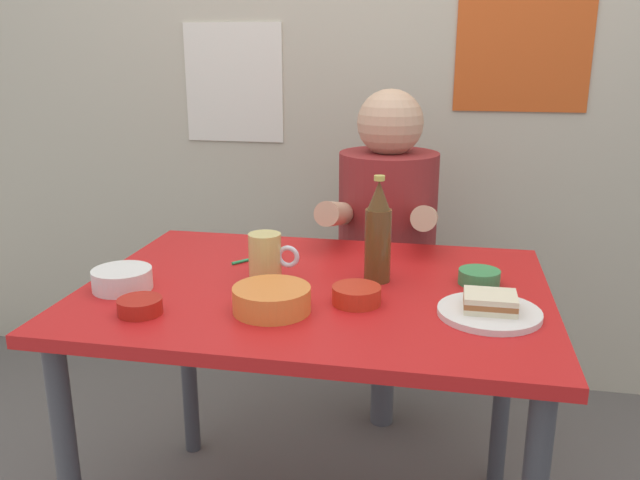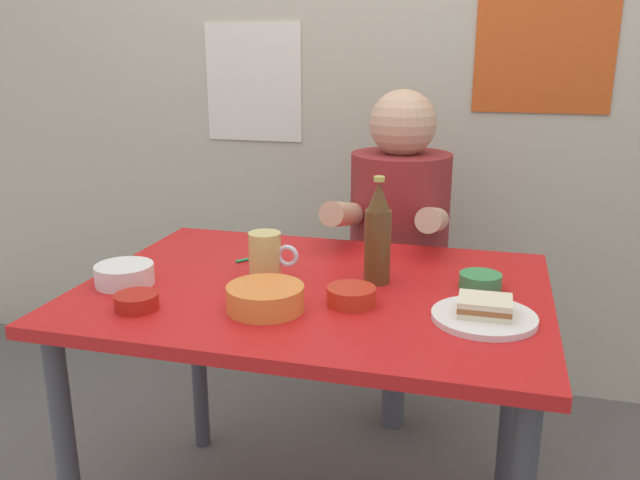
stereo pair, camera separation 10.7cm
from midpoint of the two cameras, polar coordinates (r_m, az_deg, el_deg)
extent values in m
cube|color=#BCB299|center=(2.51, 7.52, 16.46)|extent=(4.40, 0.08, 2.60)
cube|color=#CC4C19|center=(2.45, 20.33, 16.68)|extent=(0.46, 0.01, 0.54)
cube|color=silver|center=(2.60, -4.62, 13.48)|extent=(0.39, 0.01, 0.44)
cube|color=red|center=(1.58, 1.47, -4.50)|extent=(1.10, 0.80, 0.03)
cylinder|color=#3F3F44|center=(1.67, -19.27, -18.72)|extent=(0.05, 0.05, 0.71)
cylinder|color=#3F3F44|center=(2.18, -9.19, -9.28)|extent=(0.05, 0.05, 0.71)
cylinder|color=#3F3F44|center=(2.01, 17.81, -12.13)|extent=(0.05, 0.05, 0.71)
cylinder|color=#4C4C51|center=(2.35, 7.80, -11.31)|extent=(0.08, 0.08, 0.41)
cylinder|color=maroon|center=(2.25, 8.02, -6.23)|extent=(0.34, 0.34, 0.04)
cylinder|color=maroon|center=(2.16, 8.31, 0.64)|extent=(0.32, 0.32, 0.52)
sphere|color=tan|center=(2.10, 8.71, 10.01)|extent=(0.21, 0.21, 0.21)
cylinder|color=tan|center=(1.91, 3.64, 2.26)|extent=(0.07, 0.31, 0.14)
cylinder|color=tan|center=(1.88, 11.42, 1.72)|extent=(0.07, 0.31, 0.14)
cylinder|color=silver|center=(1.44, 16.18, -6.50)|extent=(0.22, 0.22, 0.01)
cube|color=beige|center=(1.43, 16.22, -6.02)|extent=(0.11, 0.09, 0.01)
cube|color=#9E592D|center=(1.43, 16.26, -5.57)|extent=(0.11, 0.09, 0.01)
cube|color=beige|center=(1.42, 16.30, -5.12)|extent=(0.11, 0.09, 0.01)
cylinder|color=#D1BC66|center=(1.60, -2.90, -1.45)|extent=(0.08, 0.08, 0.12)
torus|color=silver|center=(1.58, -0.91, -1.41)|extent=(0.06, 0.01, 0.06)
cylinder|color=#593819|center=(1.59, 6.96, -0.60)|extent=(0.06, 0.06, 0.18)
cone|color=#593819|center=(1.55, 7.12, 3.81)|extent=(0.05, 0.05, 0.07)
cylinder|color=#BFB74C|center=(1.55, 7.17, 5.29)|extent=(0.03, 0.03, 0.01)
cylinder|color=orange|center=(1.43, -2.63, -5.08)|extent=(0.17, 0.17, 0.05)
cylinder|color=#B25B2D|center=(1.42, -2.64, -4.63)|extent=(0.14, 0.14, 0.02)
cylinder|color=silver|center=(1.63, -14.86, -2.95)|extent=(0.14, 0.14, 0.05)
cylinder|color=tan|center=(1.63, -14.89, -2.58)|extent=(0.11, 0.11, 0.02)
cylinder|color=#388C4C|center=(1.62, 15.64, -3.46)|extent=(0.10, 0.10, 0.03)
cylinder|color=#5B643A|center=(1.62, 15.66, -3.20)|extent=(0.08, 0.08, 0.02)
cylinder|color=#B21E14|center=(1.48, -13.68, -5.24)|extent=(0.10, 0.10, 0.03)
cylinder|color=maroon|center=(1.48, -13.70, -4.97)|extent=(0.08, 0.08, 0.02)
cylinder|color=red|center=(1.46, 4.85, -4.89)|extent=(0.11, 0.11, 0.04)
cylinder|color=#A33521|center=(1.46, 4.86, -4.57)|extent=(0.09, 0.09, 0.02)
cylinder|color=#26A559|center=(1.77, -4.04, -1.59)|extent=(0.08, 0.09, 0.01)
ellipsoid|color=#26A559|center=(1.80, -2.55, -1.22)|extent=(0.04, 0.02, 0.01)
camera|label=1|loc=(0.05, -88.08, 0.56)|focal=36.77mm
camera|label=2|loc=(0.05, 91.92, -0.56)|focal=36.77mm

